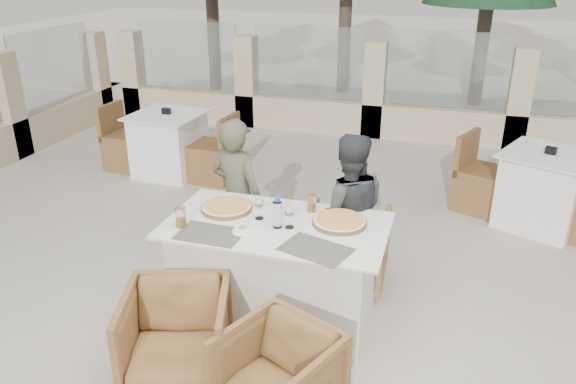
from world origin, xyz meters
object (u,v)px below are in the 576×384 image
(pizza_right, at_px, (340,221))
(armchair_near_left, at_px, (177,335))
(water_bottle, at_px, (277,212))
(armchair_far_left, at_px, (254,237))
(armchair_far_right, at_px, (345,248))
(beer_glass_right, at_px, (312,203))
(pizza_left, at_px, (227,207))
(armchair_near_right, at_px, (278,376))
(bg_table_b, at_px, (543,190))
(diner_left, at_px, (237,197))
(olive_dish, at_px, (243,229))
(diner_right, at_px, (347,214))
(wine_glass_centre, at_px, (259,207))
(beer_glass_left, at_px, (181,217))
(dining_table, at_px, (277,270))
(wine_glass_near, at_px, (290,216))
(bg_table_a, at_px, (169,144))

(pizza_right, xyz_separation_m, armchair_near_left, (-0.85, -0.96, -0.49))
(water_bottle, xyz_separation_m, armchair_far_left, (-0.42, 0.64, -0.58))
(armchair_far_right, bearing_deg, beer_glass_right, 54.80)
(pizza_left, relative_size, armchair_near_right, 0.62)
(pizza_right, distance_m, bg_table_b, 2.68)
(armchair_far_right, xyz_separation_m, diner_left, (-0.92, -0.06, 0.37))
(olive_dish, xyz_separation_m, diner_right, (0.61, 0.72, -0.13))
(wine_glass_centre, height_order, diner_left, diner_left)
(water_bottle, height_order, armchair_near_left, water_bottle)
(beer_glass_left, bearing_deg, dining_table, 19.36)
(pizza_left, distance_m, wine_glass_near, 0.57)
(water_bottle, height_order, diner_right, diner_right)
(pizza_right, distance_m, diner_right, 0.42)
(wine_glass_centre, xyz_separation_m, beer_glass_left, (-0.49, -0.28, -0.02))
(pizza_left, distance_m, armchair_far_left, 0.68)
(wine_glass_near, distance_m, armchair_near_left, 1.10)
(dining_table, xyz_separation_m, armchair_far_left, (-0.40, 0.60, -0.08))
(armchair_far_right, height_order, diner_right, diner_right)
(diner_left, bearing_deg, pizza_right, 172.66)
(wine_glass_centre, xyz_separation_m, armchair_far_left, (-0.25, 0.54, -0.56))
(beer_glass_right, xyz_separation_m, bg_table_a, (-2.37, 2.17, -0.45))
(beer_glass_right, distance_m, armchair_far_right, 0.65)
(water_bottle, xyz_separation_m, diner_left, (-0.54, 0.60, -0.20))
(armchair_far_left, bearing_deg, armchair_near_left, 71.01)
(armchair_near_left, xyz_separation_m, bg_table_a, (-1.77, 3.28, 0.08))
(diner_left, bearing_deg, pizza_left, 117.67)
(wine_glass_centre, relative_size, beer_glass_right, 1.37)
(beer_glass_left, height_order, armchair_near_right, beer_glass_left)
(pizza_right, height_order, bg_table_a, pizza_right)
(armchair_far_right, distance_m, diner_right, 0.36)
(armchair_near_left, distance_m, diner_right, 1.63)
(armchair_near_right, xyz_separation_m, bg_table_b, (1.77, 3.18, 0.10))
(dining_table, xyz_separation_m, beer_glass_right, (0.19, 0.29, 0.45))
(bg_table_b, bearing_deg, diner_left, -124.15)
(pizza_right, xyz_separation_m, armchair_far_right, (-0.03, 0.48, -0.48))
(beer_glass_left, distance_m, armchair_near_right, 1.33)
(pizza_right, bearing_deg, wine_glass_centre, -172.06)
(water_bottle, xyz_separation_m, armchair_far_right, (0.38, 0.66, -0.57))
(diner_right, height_order, bg_table_a, diner_right)
(armchair_near_right, bearing_deg, pizza_right, 107.56)
(beer_glass_left, xyz_separation_m, armchair_far_left, (0.24, 0.82, -0.54))
(pizza_left, distance_m, armchair_near_right, 1.43)
(wine_glass_near, height_order, beer_glass_right, wine_glass_near)
(pizza_right, distance_m, water_bottle, 0.46)
(pizza_right, height_order, beer_glass_right, beer_glass_right)
(olive_dish, height_order, bg_table_b, olive_dish)
(pizza_right, bearing_deg, wine_glass_near, -154.59)
(wine_glass_near, bearing_deg, armchair_far_left, 129.12)
(wine_glass_near, height_order, beer_glass_left, wine_glass_near)
(dining_table, bearing_deg, armchair_far_left, 123.53)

